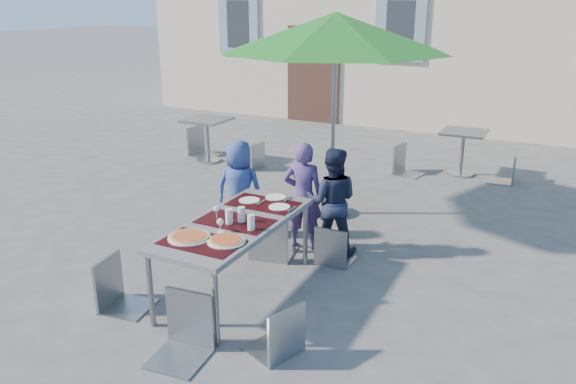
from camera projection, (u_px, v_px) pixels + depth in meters
The scene contains 22 objects.
ground at pixel (199, 260), 6.25m from camera, with size 90.00×90.00×0.00m, color #4A4B4D.
dining_table at pixel (235, 227), 5.36m from camera, with size 0.80×1.85×0.76m.
pizza_near_left at pixel (189, 237), 4.95m from camera, with size 0.38×0.38×0.03m.
pizza_near_right at pixel (226, 240), 4.88m from camera, with size 0.34×0.34×0.03m.
glassware at pixel (236, 217), 5.23m from camera, with size 0.51×0.36×0.15m.
place_settings at pixel (268, 201), 5.85m from camera, with size 0.63×0.46×0.01m.
child_0 at pixel (240, 189), 6.75m from camera, with size 0.58×0.38×1.19m, color #33468D.
child_1 at pixel (303, 196), 6.39m from camera, with size 0.46×0.30×1.27m, color #503874.
child_2 at pixel (332, 201), 6.28m from camera, with size 0.60×0.34×1.23m, color #192038.
chair_0 at pixel (237, 205), 6.44m from camera, with size 0.49×0.49×0.89m.
chair_1 at pixel (271, 208), 6.12m from camera, with size 0.53×0.54×1.03m.
chair_2 at pixel (334, 223), 6.01m from camera, with size 0.37×0.38×0.84m.
chair_3 at pixel (114, 254), 5.14m from camera, with size 0.48×0.47×0.94m.
chair_4 at pixel (279, 300), 4.43m from camera, with size 0.50×0.50×0.87m.
chair_5 at pixel (181, 290), 4.43m from camera, with size 0.48×0.48×0.98m.
patio_umbrella at pixel (336, 33), 6.88m from camera, with size 2.89×2.89×2.62m.
cafe_table_0 at pixel (207, 132), 9.92m from camera, with size 0.73×0.73×0.78m.
bg_chair_l_0 at pixel (199, 123), 10.33m from camera, with size 0.51×0.51×1.02m.
bg_chair_r_0 at pixel (253, 140), 9.53m from camera, with size 0.42×0.42×0.85m.
cafe_table_1 at pixel (463, 145), 9.17m from camera, with size 0.69×0.69×0.74m.
bg_chair_l_1 at pixel (406, 142), 9.21m from camera, with size 0.50×0.49×0.94m.
bg_chair_r_1 at pixel (510, 151), 8.77m from camera, with size 0.42×0.41×0.88m.
Camera 1 is at (3.44, -4.61, 2.75)m, focal length 35.00 mm.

